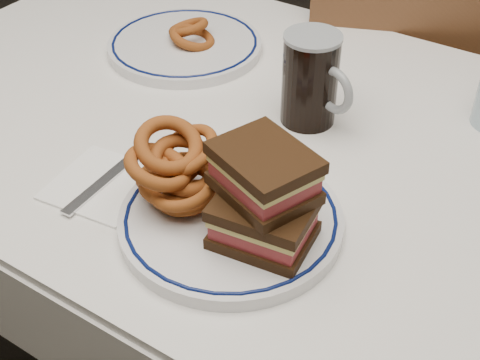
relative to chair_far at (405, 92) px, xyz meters
The scene contains 10 objects.
dining_table 0.60m from the chair_far, 100.43° to the right, with size 1.27×0.87×0.75m.
chair_far is the anchor object (origin of this frame).
main_plate 0.84m from the chair_far, 86.66° to the right, with size 0.30×0.30×0.02m.
reuben_sandwich 0.87m from the chair_far, 82.85° to the right, with size 0.15×0.13×0.12m.
onion_rings_main 0.86m from the chair_far, 92.30° to the right, with size 0.14×0.13×0.13m.
ketchup_ramekin 0.78m from the chair_far, 86.71° to the right, with size 0.06×0.06×0.03m.
beer_mug 0.60m from the chair_far, 88.75° to the right, with size 0.13×0.09×0.15m.
far_plate 0.58m from the chair_far, 124.02° to the right, with size 0.29×0.29×0.02m.
onion_rings_far 0.58m from the chair_far, 124.25° to the right, with size 0.10×0.10×0.06m.
napkin_fork 0.87m from the chair_far, 100.49° to the right, with size 0.15×0.18×0.01m.
Camera 1 is at (0.52, -0.76, 1.35)m, focal length 50.00 mm.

